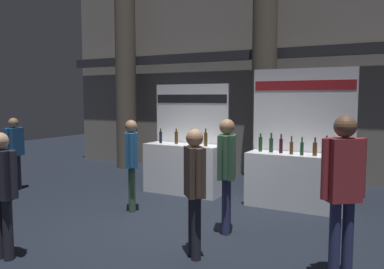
{
  "coord_description": "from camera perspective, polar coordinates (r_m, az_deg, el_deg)",
  "views": [
    {
      "loc": [
        2.96,
        -5.25,
        2.01
      ],
      "look_at": [
        -0.25,
        0.73,
        1.38
      ],
      "focal_mm": 37.02,
      "sensor_mm": 36.0,
      "label": 1
    }
  ],
  "objects": [
    {
      "name": "visitor_6",
      "position": [
        4.65,
        20.95,
        -6.53
      ],
      "size": [
        0.43,
        0.38,
        1.83
      ],
      "rotation": [
        0.0,
        0.0,
        3.8
      ],
      "color": "navy",
      "rests_on": "ground_plane"
    },
    {
      "name": "exhibitor_booth_1",
      "position": [
        7.52,
        14.97,
        -5.5
      ],
      "size": [
        1.9,
        0.66,
        2.56
      ],
      "color": "white",
      "rests_on": "ground_plane"
    },
    {
      "name": "visitor_2",
      "position": [
        9.37,
        -24.22,
        -1.77
      ],
      "size": [
        0.31,
        0.53,
        1.58
      ],
      "rotation": [
        0.0,
        0.0,
        4.96
      ],
      "color": "#23232D",
      "rests_on": "ground_plane"
    },
    {
      "name": "exhibitor_booth_0",
      "position": [
        8.4,
        -1.08,
        -4.3
      ],
      "size": [
        1.74,
        0.66,
        2.3
      ],
      "color": "white",
      "rests_on": "ground_plane"
    },
    {
      "name": "hall_colonnade",
      "position": [
        10.18,
        11.45,
        9.43
      ],
      "size": [
        12.68,
        1.21,
        5.61
      ],
      "color": "gray",
      "rests_on": "ground_plane"
    },
    {
      "name": "visitor_7",
      "position": [
        5.86,
        5.02,
        -4.52
      ],
      "size": [
        0.34,
        0.49,
        1.7
      ],
      "rotation": [
        0.0,
        0.0,
        5.03
      ],
      "color": "navy",
      "rests_on": "ground_plane"
    },
    {
      "name": "ground_plane",
      "position": [
        6.35,
        -1.12,
        -13.15
      ],
      "size": [
        25.36,
        25.36,
        0.0
      ],
      "primitive_type": "plane",
      "color": "black"
    },
    {
      "name": "visitor_3",
      "position": [
        5.45,
        -25.71,
        -6.78
      ],
      "size": [
        0.49,
        0.23,
        1.59
      ],
      "rotation": [
        0.0,
        0.0,
        3.21
      ],
      "color": "#23232D",
      "rests_on": "ground_plane"
    },
    {
      "name": "visitor_1",
      "position": [
        4.95,
        0.38,
        -7.18
      ],
      "size": [
        0.36,
        0.37,
        1.63
      ],
      "rotation": [
        0.0,
        0.0,
        2.32
      ],
      "color": "#23232D",
      "rests_on": "ground_plane"
    },
    {
      "name": "visitor_4",
      "position": [
        7.08,
        -8.71,
        -3.38
      ],
      "size": [
        0.38,
        0.42,
        1.62
      ],
      "rotation": [
        0.0,
        0.0,
        5.37
      ],
      "color": "#33563D",
      "rests_on": "ground_plane"
    }
  ]
}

